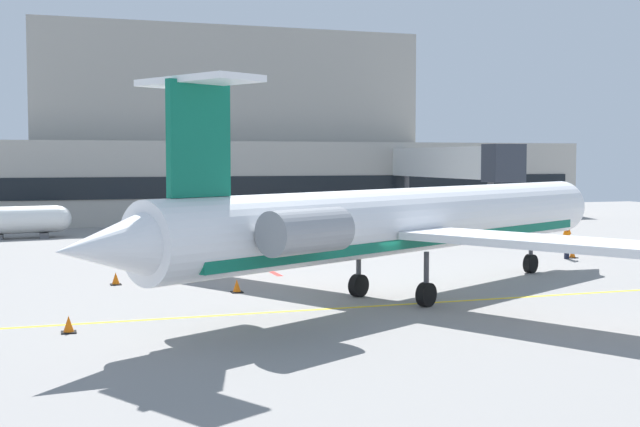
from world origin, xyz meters
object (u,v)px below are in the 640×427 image
at_px(belt_loader, 309,224).
at_px(marshaller, 567,241).
at_px(regional_jet, 404,222).
at_px(fuel_tank, 21,220).
at_px(baggage_tug, 180,235).

relative_size(belt_loader, marshaller, 2.15).
bearing_deg(regional_jet, belt_loader, 80.67).
bearing_deg(belt_loader, fuel_tank, 163.18).
height_order(regional_jet, marshaller, regional_jet).
xyz_separation_m(fuel_tank, marshaller, (28.68, -21.80, -0.27)).
bearing_deg(baggage_tug, regional_jet, -73.13).
height_order(belt_loader, fuel_tank, fuel_tank).
bearing_deg(baggage_tug, marshaller, -26.36).
height_order(baggage_tug, marshaller, baggage_tug).
distance_m(regional_jet, marshaller, 16.80).
relative_size(regional_jet, marshaller, 14.34).
distance_m(baggage_tug, marshaller, 21.94).
xyz_separation_m(regional_jet, belt_loader, (4.15, 25.27, -2.08)).
relative_size(baggage_tug, belt_loader, 0.86).
xyz_separation_m(baggage_tug, belt_loader, (9.89, 6.34, -0.06)).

